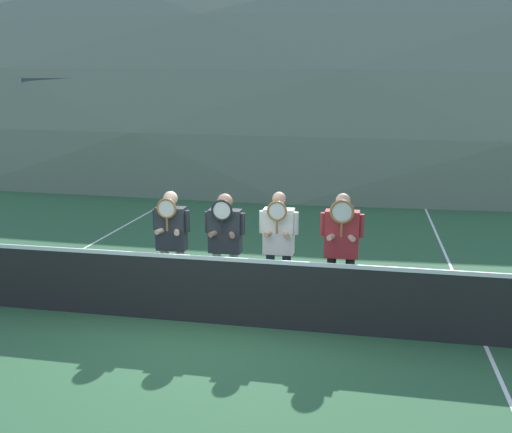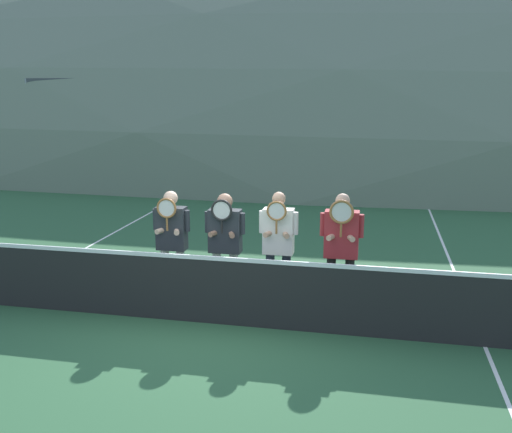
{
  "view_description": "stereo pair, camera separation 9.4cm",
  "coord_description": "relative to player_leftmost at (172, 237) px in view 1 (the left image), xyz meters",
  "views": [
    {
      "loc": [
        2.02,
        -7.08,
        3.18
      ],
      "look_at": [
        0.42,
        0.98,
        1.32
      ],
      "focal_mm": 40.0,
      "sensor_mm": 36.0,
      "label": 1
    },
    {
      "loc": [
        2.11,
        -7.06,
        3.18
      ],
      "look_at": [
        0.42,
        0.98,
        1.32
      ],
      "focal_mm": 40.0,
      "sensor_mm": 36.0,
      "label": 2
    }
  ],
  "objects": [
    {
      "name": "ground_plane",
      "position": [
        0.81,
        -0.7,
        -1.01
      ],
      "size": [
        120.0,
        120.0,
        0.0
      ],
      "primitive_type": "plane",
      "color": "#2D5B38"
    },
    {
      "name": "hill_distant",
      "position": [
        0.81,
        47.15,
        -1.01
      ],
      "size": [
        142.45,
        79.14,
        27.7
      ],
      "color": "slate",
      "rests_on": "ground_plane"
    },
    {
      "name": "clubhouse_building",
      "position": [
        2.14,
        16.42,
        0.73
      ],
      "size": [
        18.01,
        5.5,
        3.44
      ],
      "color": "beige",
      "rests_on": "ground_plane"
    },
    {
      "name": "fence_back",
      "position": [
        0.81,
        9.2,
        0.72
      ],
      "size": [
        18.23,
        0.06,
        3.47
      ],
      "color": "gray",
      "rests_on": "ground_plane"
    },
    {
      "name": "tennis_net",
      "position": [
        0.81,
        -0.7,
        -0.51
      ],
      "size": [
        9.6,
        0.09,
        1.07
      ],
      "color": "gray",
      "rests_on": "ground_plane"
    },
    {
      "name": "court_line_left_sideline",
      "position": [
        -2.75,
        2.3,
        -1.01
      ],
      "size": [
        0.05,
        16.0,
        0.01
      ],
      "primitive_type": "cube",
      "color": "white",
      "rests_on": "ground_plane"
    },
    {
      "name": "court_line_right_sideline",
      "position": [
        4.38,
        2.3,
        -1.01
      ],
      "size": [
        0.05,
        16.0,
        0.01
      ],
      "primitive_type": "cube",
      "color": "white",
      "rests_on": "ground_plane"
    },
    {
      "name": "player_leftmost",
      "position": [
        0.0,
        0.0,
        0.0
      ],
      "size": [
        0.57,
        0.34,
        1.7
      ],
      "color": "white",
      "rests_on": "ground_plane"
    },
    {
      "name": "player_center_left",
      "position": [
        0.81,
        0.04,
        0.01
      ],
      "size": [
        0.61,
        0.34,
        1.69
      ],
      "color": "white",
      "rests_on": "ground_plane"
    },
    {
      "name": "player_center_right",
      "position": [
        1.6,
        0.06,
        0.0
      ],
      "size": [
        0.57,
        0.34,
        1.74
      ],
      "color": "#232838",
      "rests_on": "ground_plane"
    },
    {
      "name": "player_rightmost",
      "position": [
        2.5,
        0.02,
        0.03
      ],
      "size": [
        0.61,
        0.34,
        1.76
      ],
      "color": "black",
      "rests_on": "ground_plane"
    },
    {
      "name": "car_far_left",
      "position": [
        -5.19,
        11.53,
        -0.09
      ],
      "size": [
        4.01,
        1.94,
        1.83
      ],
      "color": "maroon",
      "rests_on": "ground_plane"
    },
    {
      "name": "car_left_of_center",
      "position": [
        -0.53,
        11.52,
        -0.08
      ],
      "size": [
        4.03,
        1.96,
        1.83
      ],
      "color": "maroon",
      "rests_on": "ground_plane"
    },
    {
      "name": "car_center",
      "position": [
        4.2,
        11.51,
        -0.08
      ],
      "size": [
        4.16,
        1.99,
        1.84
      ],
      "color": "#B2B7BC",
      "rests_on": "ground_plane"
    }
  ]
}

